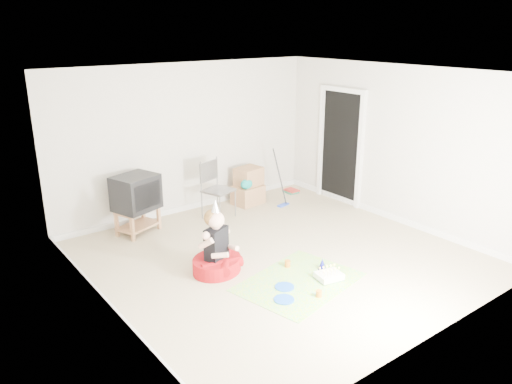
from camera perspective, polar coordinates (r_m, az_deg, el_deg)
ground at (r=7.28m, az=2.55°, el=-7.38°), size 5.00×5.00×0.00m
doorway_recess at (r=9.38m, az=9.67°, el=4.99°), size 0.02×0.90×2.05m
tv_stand at (r=8.21m, az=-13.35°, el=-2.96°), size 0.75×0.60×0.40m
crt_tv at (r=8.06m, az=-13.57°, el=-0.06°), size 0.78×0.71×0.55m
folding_chair at (r=8.55m, az=-4.32°, el=0.18°), size 0.57×0.56×1.02m
cardboard_boxes at (r=9.27m, az=-0.90°, el=0.60°), size 0.60×0.50×0.68m
floor_mop at (r=9.18m, az=3.16°, el=-0.02°), size 0.27×0.34×1.03m
book_pile at (r=10.01m, az=4.06°, el=0.14°), size 0.23×0.29×0.06m
seated_woman at (r=6.79m, az=-4.52°, el=-7.29°), size 0.94×0.94×1.04m
party_mat at (r=6.62m, az=4.91°, el=-10.19°), size 1.76×1.43×0.01m
birthday_cake at (r=6.71m, az=8.34°, el=-9.52°), size 0.37×0.32×0.15m
blue_plate_near at (r=6.48m, az=3.28°, el=-10.77°), size 0.28×0.28×0.01m
blue_plate_far at (r=6.21m, az=3.22°, el=-12.16°), size 0.32×0.32×0.01m
orange_cup_near at (r=6.97m, az=3.62°, el=-8.16°), size 0.09×0.09×0.09m
orange_cup_far at (r=6.30m, az=7.20°, el=-11.44°), size 0.08×0.08×0.08m
blue_party_hat at (r=6.92m, az=7.58°, el=-8.17°), size 0.14×0.14×0.16m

